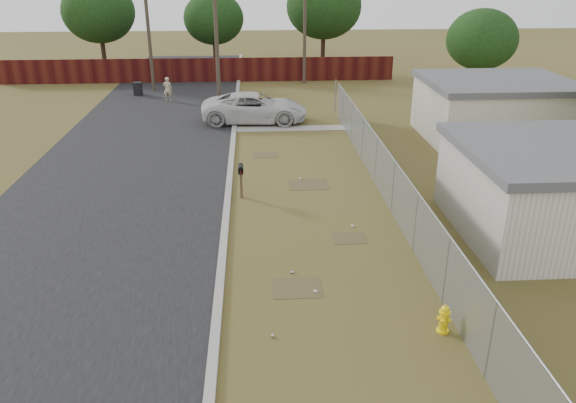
{
  "coord_description": "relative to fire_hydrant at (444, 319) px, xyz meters",
  "views": [
    {
      "loc": [
        -1.92,
        -18.67,
        8.57
      ],
      "look_at": [
        -0.82,
        -1.31,
        1.1
      ],
      "focal_mm": 35.0,
      "sensor_mm": 36.0,
      "label": 1
    }
  ],
  "objects": [
    {
      "name": "utility_poles",
      "position": [
        -6.36,
        27.94,
        4.32
      ],
      "size": [
        12.6,
        8.24,
        9.0
      ],
      "color": "#44382D",
      "rests_on": "ground"
    },
    {
      "name": "horizon_trees",
      "position": [
        -1.85,
        30.83,
        4.26
      ],
      "size": [
        33.32,
        31.94,
        7.78
      ],
      "color": "#372318",
      "rests_on": "ground"
    },
    {
      "name": "street",
      "position": [
        -9.45,
        15.33,
        -0.35
      ],
      "size": [
        15.1,
        60.0,
        0.12
      ],
      "color": "black",
      "rests_on": "ground"
    },
    {
      "name": "scattered_litter",
      "position": [
        -2.96,
        4.43,
        -0.33
      ],
      "size": [
        3.12,
        10.96,
        0.07
      ],
      "color": "silver",
      "rests_on": "ground"
    },
    {
      "name": "mailbox",
      "position": [
        -5.15,
        9.06,
        0.7
      ],
      "size": [
        0.21,
        0.58,
        1.36
      ],
      "color": "brown",
      "rests_on": "ground"
    },
    {
      "name": "trash_bin",
      "position": [
        -12.55,
        27.91,
        0.09
      ],
      "size": [
        0.59,
        0.65,
        0.89
      ],
      "color": "black",
      "rests_on": "ground"
    },
    {
      "name": "privacy_fence",
      "position": [
        -8.69,
        32.28,
        0.53
      ],
      "size": [
        30.0,
        0.12,
        1.8
      ],
      "primitive_type": "cube",
      "color": "#48160F",
      "rests_on": "ground"
    },
    {
      "name": "houses",
      "position": [
        7.01,
        10.41,
        1.19
      ],
      "size": [
        9.3,
        17.24,
        3.1
      ],
      "color": "silver",
      "rests_on": "ground"
    },
    {
      "name": "fire_hydrant",
      "position": [
        0.0,
        0.0,
        0.0
      ],
      "size": [
        0.41,
        0.41,
        0.79
      ],
      "color": "yellow",
      "rests_on": "ground"
    },
    {
      "name": "pickup_truck",
      "position": [
        -4.52,
        20.34,
        0.46
      ],
      "size": [
        6.13,
        3.08,
        1.67
      ],
      "primitive_type": "imported",
      "rotation": [
        0.0,
        0.0,
        1.52
      ],
      "color": "silver",
      "rests_on": "ground"
    },
    {
      "name": "pedestrian",
      "position": [
        -10.22,
        25.97,
        0.43
      ],
      "size": [
        0.63,
        0.45,
        1.6
      ],
      "primitive_type": "imported",
      "rotation": [
        0.0,
        0.0,
        3.02
      ],
      "color": "#BCAF89",
      "rests_on": "ground"
    },
    {
      "name": "chainlink_fence",
      "position": [
        0.43,
        8.3,
        0.43
      ],
      "size": [
        0.1,
        27.06,
        2.02
      ],
      "color": "gray",
      "rests_on": "ground"
    },
    {
      "name": "ground",
      "position": [
        -2.69,
        7.28,
        -0.37
      ],
      "size": [
        120.0,
        120.0,
        0.0
      ],
      "primitive_type": "plane",
      "color": "brown",
      "rests_on": "ground"
    }
  ]
}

